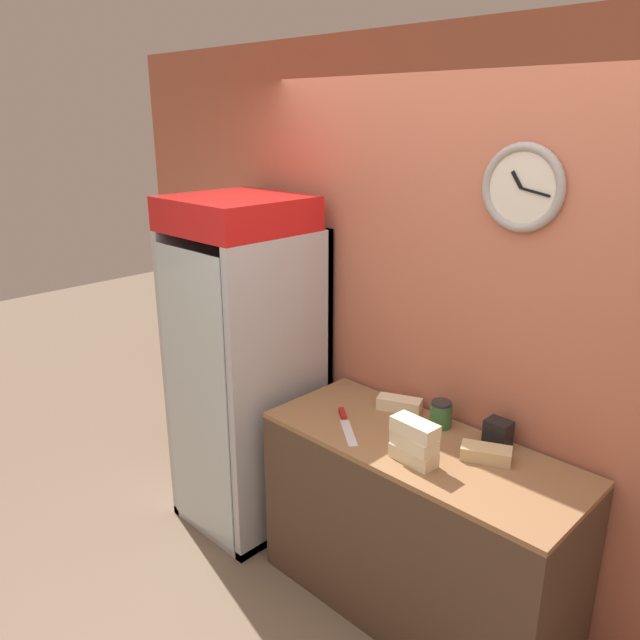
% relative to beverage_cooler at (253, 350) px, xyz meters
% --- Properties ---
extents(wall_back, '(5.20, 0.09, 2.70)m').
position_rel_beverage_cooler_xyz_m(wall_back, '(1.17, 0.37, 0.31)').
color(wall_back, '#B7664C').
rests_on(wall_back, ground_plane).
extents(prep_counter, '(1.49, 0.60, 0.90)m').
position_rel_beverage_cooler_xyz_m(prep_counter, '(1.17, 0.01, -0.59)').
color(prep_counter, '#4C3828').
rests_on(prep_counter, ground_plane).
extents(beverage_cooler, '(0.65, 0.72, 1.92)m').
position_rel_beverage_cooler_xyz_m(beverage_cooler, '(0.00, 0.00, 0.00)').
color(beverage_cooler, '#B2B7BC').
rests_on(beverage_cooler, ground_plane).
extents(sandwich_stack_bottom, '(0.21, 0.11, 0.06)m').
position_rel_beverage_cooler_xyz_m(sandwich_stack_bottom, '(1.23, -0.14, -0.11)').
color(sandwich_stack_bottom, beige).
rests_on(sandwich_stack_bottom, prep_counter).
extents(sandwich_stack_middle, '(0.22, 0.12, 0.06)m').
position_rel_beverage_cooler_xyz_m(sandwich_stack_middle, '(1.23, -0.14, -0.04)').
color(sandwich_stack_middle, beige).
rests_on(sandwich_stack_middle, sandwich_stack_bottom).
extents(sandwich_stack_top, '(0.21, 0.11, 0.06)m').
position_rel_beverage_cooler_xyz_m(sandwich_stack_top, '(1.23, -0.14, 0.02)').
color(sandwich_stack_top, beige).
rests_on(sandwich_stack_top, sandwich_stack_middle).
extents(sandwich_flat_left, '(0.23, 0.18, 0.06)m').
position_rel_beverage_cooler_xyz_m(sandwich_flat_left, '(1.45, 0.10, -0.11)').
color(sandwich_flat_left, tan).
rests_on(sandwich_flat_left, prep_counter).
extents(sandwich_flat_right, '(0.24, 0.17, 0.06)m').
position_rel_beverage_cooler_xyz_m(sandwich_flat_right, '(0.89, 0.22, -0.11)').
color(sandwich_flat_right, beige).
rests_on(sandwich_flat_right, prep_counter).
extents(chefs_knife, '(0.30, 0.25, 0.02)m').
position_rel_beverage_cooler_xyz_m(chefs_knife, '(0.79, -0.08, -0.13)').
color(chefs_knife, silver).
rests_on(chefs_knife, prep_counter).
extents(condiment_jar, '(0.11, 0.11, 0.13)m').
position_rel_beverage_cooler_xyz_m(condiment_jar, '(1.13, 0.21, -0.08)').
color(condiment_jar, '#336B38').
rests_on(condiment_jar, prep_counter).
extents(napkin_dispenser, '(0.11, 0.09, 0.12)m').
position_rel_beverage_cooler_xyz_m(napkin_dispenser, '(1.42, 0.25, -0.08)').
color(napkin_dispenser, black).
rests_on(napkin_dispenser, prep_counter).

